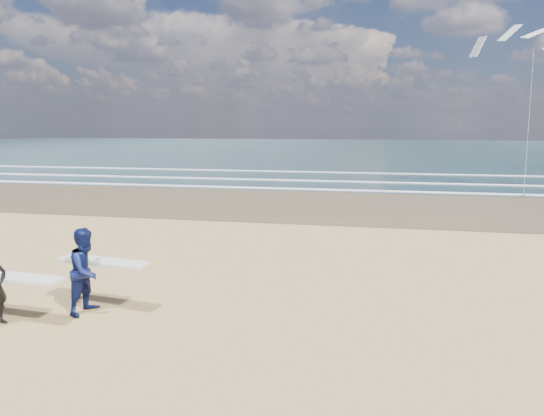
# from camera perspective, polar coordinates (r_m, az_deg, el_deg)

# --- Properties ---
(ocean) EXTENTS (220.00, 100.00, 0.02)m
(ocean) POSITION_cam_1_polar(r_m,az_deg,el_deg) (81.00, 21.18, 6.30)
(ocean) COLOR #173033
(ocean) RESTS_ON ground
(surfer_far) EXTENTS (2.25, 1.28, 1.92)m
(surfer_far) POSITION_cam_1_polar(r_m,az_deg,el_deg) (11.61, -20.83, -6.81)
(surfer_far) COLOR #0C1546
(surfer_far) RESTS_ON ground
(kite_1) EXTENTS (6.71, 4.84, 11.01)m
(kite_1) POSITION_cam_1_polar(r_m,az_deg,el_deg) (34.26, 28.20, 12.52)
(kite_1) COLOR slate
(kite_1) RESTS_ON ground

